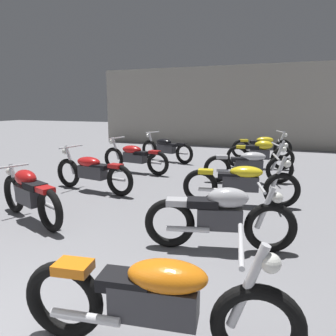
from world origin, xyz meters
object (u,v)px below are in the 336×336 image
object	(u,v)px
motorcycle_right_row_0	(156,299)
motorcycle_right_row_5	(262,146)
motorcycle_left_row_2	(92,171)
motorcycle_right_row_3	(249,165)
motorcycle_left_row_1	(29,194)
motorcycle_left_row_4	(166,148)
motorcycle_right_row_4	(260,153)
motorcycle_right_row_1	(220,216)
motorcycle_right_row_2	(241,182)
motorcycle_left_row_3	(134,157)

from	to	relation	value
motorcycle_right_row_0	motorcycle_right_row_5	size ratio (longest dim) A/B	1.04
motorcycle_left_row_2	motorcycle_right_row_3	distance (m)	3.72
motorcycle_right_row_0	motorcycle_left_row_1	bearing A→B (deg)	148.84
motorcycle_left_row_4	motorcycle_right_row_0	bearing A→B (deg)	-69.03
motorcycle_left_row_2	motorcycle_right_row_5	size ratio (longest dim) A/B	1.04
motorcycle_right_row_3	motorcycle_right_row_4	xyz separation A→B (m)	(0.09, 1.91, 0.01)
motorcycle_right_row_1	motorcycle_right_row_2	size ratio (longest dim) A/B	0.90
motorcycle_left_row_3	motorcycle_right_row_3	distance (m)	3.15
motorcycle_right_row_5	motorcycle_left_row_3	bearing A→B (deg)	-129.17
motorcycle_right_row_1	motorcycle_right_row_5	bearing A→B (deg)	90.71
motorcycle_left_row_2	motorcycle_right_row_4	xyz separation A→B (m)	(3.21, 3.95, 0.01)
motorcycle_right_row_5	motorcycle_right_row_1	bearing A→B (deg)	-89.29
motorcycle_left_row_3	motorcycle_right_row_3	xyz separation A→B (m)	(3.14, -0.05, 0.00)
motorcycle_right_row_1	motorcycle_right_row_3	xyz separation A→B (m)	(-0.09, 3.85, -0.01)
motorcycle_left_row_2	motorcycle_right_row_3	size ratio (longest dim) A/B	1.02
motorcycle_left_row_3	motorcycle_left_row_4	size ratio (longest dim) A/B	1.03
motorcycle_left_row_3	motorcycle_right_row_1	xyz separation A→B (m)	(3.24, -3.89, 0.01)
motorcycle_left_row_1	motorcycle_right_row_2	size ratio (longest dim) A/B	0.87
motorcycle_left_row_2	motorcycle_right_row_2	xyz separation A→B (m)	(3.19, 0.16, 0.00)
motorcycle_left_row_4	motorcycle_right_row_5	size ratio (longest dim) A/B	1.02
motorcycle_left_row_4	motorcycle_right_row_4	bearing A→B (deg)	-2.55
motorcycle_left_row_2	motorcycle_right_row_1	distance (m)	3.69
motorcycle_right_row_2	motorcycle_right_row_4	world-z (taller)	motorcycle_right_row_2
motorcycle_right_row_0	motorcycle_right_row_1	xyz separation A→B (m)	(0.09, 1.91, 0.01)
motorcycle_left_row_1	motorcycle_right_row_4	distance (m)	6.62
motorcycle_left_row_4	motorcycle_right_row_3	bearing A→B (deg)	-34.49
motorcycle_left_row_2	motorcycle_right_row_0	size ratio (longest dim) A/B	1.00
motorcycle_right_row_3	motorcycle_right_row_5	distance (m)	3.90
motorcycle_left_row_4	motorcycle_right_row_5	world-z (taller)	same
motorcycle_left_row_2	motorcycle_right_row_2	world-z (taller)	same
motorcycle_left_row_4	motorcycle_right_row_3	world-z (taller)	same
motorcycle_left_row_3	motorcycle_right_row_2	distance (m)	3.75
motorcycle_right_row_0	motorcycle_right_row_2	size ratio (longest dim) A/B	1.00
motorcycle_left_row_2	motorcycle_right_row_1	bearing A→B (deg)	-29.49
motorcycle_right_row_3	motorcycle_right_row_5	world-z (taller)	same
motorcycle_left_row_2	motorcycle_left_row_3	bearing A→B (deg)	90.75
motorcycle_right_row_1	motorcycle_right_row_2	bearing A→B (deg)	90.49
motorcycle_right_row_2	motorcycle_right_row_5	xyz separation A→B (m)	(-0.08, 5.77, 0.00)
motorcycle_left_row_1	motorcycle_left_row_4	xyz separation A→B (m)	(0.03, 5.98, -0.01)
motorcycle_left_row_3	motorcycle_right_row_2	xyz separation A→B (m)	(3.22, -1.92, 0.00)
motorcycle_left_row_1	motorcycle_left_row_3	xyz separation A→B (m)	(-0.13, 3.97, -0.01)
motorcycle_right_row_2	motorcycle_left_row_1	bearing A→B (deg)	-146.39
motorcycle_left_row_3	motorcycle_left_row_4	xyz separation A→B (m)	(0.16, 2.00, 0.00)
motorcycle_right_row_1	motorcycle_right_row_5	world-z (taller)	motorcycle_right_row_5
motorcycle_left_row_4	motorcycle_right_row_4	world-z (taller)	motorcycle_left_row_4
motorcycle_right_row_0	motorcycle_right_row_4	distance (m)	7.67
motorcycle_left_row_1	motorcycle_right_row_0	bearing A→B (deg)	-31.16
motorcycle_right_row_0	motorcycle_right_row_5	bearing A→B (deg)	90.07
motorcycle_right_row_5	motorcycle_right_row_2	bearing A→B (deg)	-89.21
motorcycle_right_row_0	motorcycle_right_row_1	size ratio (longest dim) A/B	1.12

